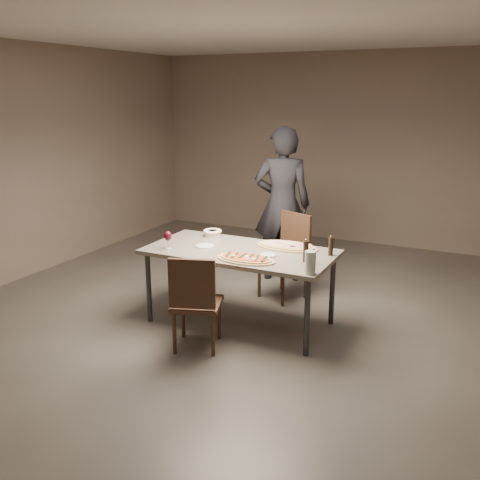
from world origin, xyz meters
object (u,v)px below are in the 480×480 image
at_px(pepper_mill_left, 331,246).
at_px(chair_near, 195,298).
at_px(bread_basket, 212,232).
at_px(zucchini_pizza, 246,259).
at_px(ham_pizza, 287,246).
at_px(diner, 282,204).
at_px(carafe, 310,262).
at_px(chair_far, 289,251).
at_px(dining_table, 240,256).

height_order(pepper_mill_left, chair_near, pepper_mill_left).
xyz_separation_m(bread_basket, chair_near, (0.40, -1.05, -0.30)).
relative_size(zucchini_pizza, chair_near, 0.63).
relative_size(zucchini_pizza, ham_pizza, 0.90).
relative_size(chair_near, diner, 0.48).
xyz_separation_m(carafe, chair_far, (-0.67, 1.26, -0.32)).
relative_size(dining_table, zucchini_pizza, 3.23).
bearing_deg(zucchini_pizza, dining_table, 115.78).
bearing_deg(diner, ham_pizza, 94.38).
xyz_separation_m(bread_basket, carafe, (1.32, -0.70, 0.06)).
distance_m(carafe, chair_far, 1.46).
distance_m(dining_table, zucchini_pizza, 0.34).
height_order(ham_pizza, chair_far, chair_far).
bearing_deg(dining_table, pepper_mill_left, 14.58).
height_order(pepper_mill_left, diner, diner).
distance_m(carafe, diner, 2.03).
bearing_deg(chair_far, chair_near, 103.49).
distance_m(dining_table, chair_far, 0.92).
distance_m(chair_near, diner, 2.18).
height_order(zucchini_pizza, chair_near, chair_near).
distance_m(pepper_mill_left, carafe, 0.58).
xyz_separation_m(carafe, chair_near, (-0.92, -0.35, -0.35)).
bearing_deg(dining_table, ham_pizza, 36.66).
bearing_deg(bread_basket, dining_table, -34.54).
xyz_separation_m(dining_table, ham_pizza, (0.38, 0.28, 0.07)).
bearing_deg(chair_far, carafe, 140.18).
bearing_deg(zucchini_pizza, carafe, -17.88).
xyz_separation_m(ham_pizza, carafe, (0.45, -0.65, 0.08)).
relative_size(bread_basket, chair_far, 0.21).
bearing_deg(pepper_mill_left, diner, 128.77).
height_order(bread_basket, carafe, carafe).
bearing_deg(bread_basket, ham_pizza, -3.68).
relative_size(bread_basket, diner, 0.10).
relative_size(bread_basket, carafe, 0.99).
distance_m(bread_basket, chair_far, 0.89).
bearing_deg(carafe, chair_far, 118.07).
height_order(bread_basket, diner, diner).
xyz_separation_m(carafe, diner, (-0.97, 1.79, 0.08)).
relative_size(dining_table, ham_pizza, 2.89).
relative_size(zucchini_pizza, carafe, 2.86).
relative_size(dining_table, diner, 0.97).
relative_size(chair_near, chair_far, 0.94).
bearing_deg(zucchini_pizza, pepper_mill_left, 27.87).
height_order(pepper_mill_left, carafe, carafe).
relative_size(carafe, chair_near, 0.22).
xyz_separation_m(dining_table, chair_near, (-0.09, -0.71, -0.20)).
bearing_deg(pepper_mill_left, chair_near, -134.63).
distance_m(ham_pizza, pepper_mill_left, 0.46).
height_order(ham_pizza, bread_basket, bread_basket).
height_order(ham_pizza, diner, diner).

